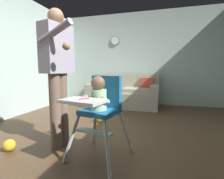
% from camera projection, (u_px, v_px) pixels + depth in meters
% --- Properties ---
extents(ground, '(6.13, 7.07, 0.10)m').
position_uv_depth(ground, '(109.00, 144.00, 2.29)').
color(ground, '#4D3723').
extents(wall_far, '(5.33, 0.06, 2.59)m').
position_uv_depth(wall_far, '(137.00, 59.00, 4.77)').
color(wall_far, '#B0C4BB').
rests_on(wall_far, ground).
extents(couch, '(1.85, 0.86, 0.86)m').
position_uv_depth(couch, '(124.00, 94.00, 4.46)').
color(couch, '#9B9887').
rests_on(couch, ground).
extents(high_chair, '(0.71, 0.81, 0.92)m').
position_uv_depth(high_chair, '(100.00, 102.00, 1.79)').
color(high_chair, silver).
rests_on(high_chair, ground).
extents(adult_standing, '(0.51, 0.57, 1.70)m').
position_uv_depth(adult_standing, '(58.00, 71.00, 2.04)').
color(adult_standing, '#735B4C').
rests_on(adult_standing, ground).
extents(toy_ball, '(0.14, 0.14, 0.14)m').
position_uv_depth(toy_ball, '(99.00, 118.00, 3.10)').
color(toy_ball, gold).
rests_on(toy_ball, ground).
extents(toy_ball_second, '(0.14, 0.14, 0.14)m').
position_uv_depth(toy_ball_second, '(9.00, 145.00, 1.99)').
color(toy_ball_second, gold).
rests_on(toy_ball_second, ground).
extents(wall_clock, '(0.26, 0.04, 0.26)m').
position_uv_depth(wall_clock, '(115.00, 41.00, 4.84)').
color(wall_clock, white).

